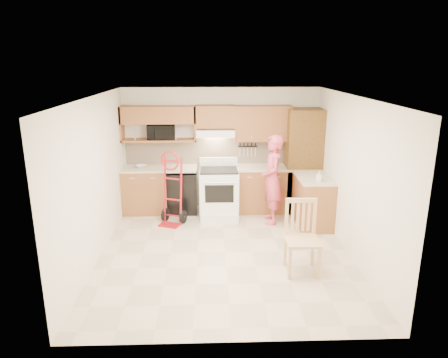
{
  "coord_description": "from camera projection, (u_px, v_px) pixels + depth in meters",
  "views": [
    {
      "loc": [
        -0.23,
        -6.16,
        3.02
      ],
      "look_at": [
        0.0,
        0.5,
        1.1
      ],
      "focal_mm": 33.2,
      "sensor_mm": 36.0,
      "label": 1
    }
  ],
  "objects": [
    {
      "name": "wall_left",
      "position": [
        94.0,
        180.0,
        6.35
      ],
      "size": [
        0.02,
        4.5,
        2.5
      ],
      "primitive_type": "cube",
      "color": "white",
      "rests_on": "ground"
    },
    {
      "name": "pantry_tall",
      "position": [
        303.0,
        161.0,
        8.4
      ],
      "size": [
        0.7,
        0.6,
        2.1
      ],
      "primitive_type": "cube",
      "color": "brown",
      "rests_on": "ground"
    },
    {
      "name": "countertop_right",
      "position": [
        262.0,
        167.0,
        8.41
      ],
      "size": [
        1.14,
        0.63,
        0.04
      ],
      "primitive_type": "cube",
      "color": "beige",
      "rests_on": "lower_cab_right"
    },
    {
      "name": "hand_truck",
      "position": [
        171.0,
        192.0,
        7.75
      ],
      "size": [
        0.64,
        0.61,
        1.29
      ],
      "primitive_type": null,
      "rotation": [
        0.0,
        0.0,
        -0.36
      ],
      "color": "red",
      "rests_on": "ground"
    },
    {
      "name": "backsplash",
      "position": [
        221.0,
        151.0,
        8.58
      ],
      "size": [
        3.92,
        0.03,
        0.55
      ],
      "primitive_type": "cube",
      "color": "beige",
      "rests_on": "wall_back"
    },
    {
      "name": "upper_cab_center",
      "position": [
        215.0,
        116.0,
        8.22
      ],
      "size": [
        0.76,
        0.33,
        0.44
      ],
      "primitive_type": "cube",
      "color": "brown",
      "rests_on": "wall_back"
    },
    {
      "name": "range",
      "position": [
        219.0,
        189.0,
        8.18
      ],
      "size": [
        0.76,
        1.01,
        1.13
      ],
      "primitive_type": null,
      "color": "white",
      "rests_on": "ground"
    },
    {
      "name": "countertop_return",
      "position": [
        314.0,
        178.0,
        7.67
      ],
      "size": [
        0.63,
        1.0,
        0.04
      ],
      "primitive_type": "cube",
      "color": "beige",
      "rests_on": "cab_return_right"
    },
    {
      "name": "range_hood",
      "position": [
        215.0,
        132.0,
        8.25
      ],
      "size": [
        0.76,
        0.46,
        0.14
      ],
      "primitive_type": "cube",
      "color": "white",
      "rests_on": "wall_back"
    },
    {
      "name": "upper_shelf_mw",
      "position": [
        159.0,
        140.0,
        8.32
      ],
      "size": [
        1.5,
        0.33,
        0.04
      ],
      "primitive_type": "cube",
      "color": "brown",
      "rests_on": "wall_back"
    },
    {
      "name": "wall_front",
      "position": [
        233.0,
        239.0,
        4.25
      ],
      "size": [
        4.0,
        0.02,
        2.5
      ],
      "primitive_type": "cube",
      "color": "white",
      "rests_on": "ground"
    },
    {
      "name": "cab_return_right",
      "position": [
        313.0,
        202.0,
        7.8
      ],
      "size": [
        0.6,
        1.0,
        0.9
      ],
      "primitive_type": "cube",
      "color": "brown",
      "rests_on": "ground"
    },
    {
      "name": "knife_strip",
      "position": [
        248.0,
        149.0,
        8.56
      ],
      "size": [
        0.4,
        0.05,
        0.29
      ],
      "primitive_type": null,
      "color": "black",
      "rests_on": "backsplash"
    },
    {
      "name": "lower_cab_left",
      "position": [
        146.0,
        191.0,
        8.46
      ],
      "size": [
        0.9,
        0.6,
        0.9
      ],
      "primitive_type": "cube",
      "color": "brown",
      "rests_on": "ground"
    },
    {
      "name": "ceiling",
      "position": [
        225.0,
        96.0,
        6.07
      ],
      "size": [
        4.0,
        4.5,
        0.02
      ],
      "primitive_type": "cube",
      "color": "white",
      "rests_on": "ground"
    },
    {
      "name": "wall_back",
      "position": [
        221.0,
        149.0,
        8.59
      ],
      "size": [
        4.0,
        0.02,
        2.5
      ],
      "primitive_type": "cube",
      "color": "white",
      "rests_on": "ground"
    },
    {
      "name": "upper_cab_right",
      "position": [
        263.0,
        123.0,
        8.29
      ],
      "size": [
        1.14,
        0.33,
        0.7
      ],
      "primitive_type": "cube",
      "color": "brown",
      "rests_on": "wall_back"
    },
    {
      "name": "dishwasher",
      "position": [
        183.0,
        191.0,
        8.49
      ],
      "size": [
        0.6,
        0.6,
        0.85
      ],
      "primitive_type": "cube",
      "color": "black",
      "rests_on": "ground"
    },
    {
      "name": "countertop_left",
      "position": [
        160.0,
        168.0,
        8.34
      ],
      "size": [
        1.5,
        0.63,
        0.04
      ],
      "primitive_type": "cube",
      "color": "beige",
      "rests_on": "lower_cab_left"
    },
    {
      "name": "dining_chair",
      "position": [
        303.0,
        238.0,
        5.99
      ],
      "size": [
        0.49,
        0.53,
        1.07
      ],
      "primitive_type": null,
      "rotation": [
        0.0,
        0.0,
        -0.02
      ],
      "color": "#D4B47A",
      "rests_on": "ground"
    },
    {
      "name": "upper_cab_left",
      "position": [
        158.0,
        115.0,
        8.18
      ],
      "size": [
        1.5,
        0.33,
        0.34
      ],
      "primitive_type": "cube",
      "color": "brown",
      "rests_on": "wall_back"
    },
    {
      "name": "wall_right",
      "position": [
        353.0,
        177.0,
        6.48
      ],
      "size": [
        0.02,
        4.5,
        2.5
      ],
      "primitive_type": "cube",
      "color": "white",
      "rests_on": "ground"
    },
    {
      "name": "microwave",
      "position": [
        161.0,
        132.0,
        8.27
      ],
      "size": [
        0.56,
        0.39,
        0.3
      ],
      "primitive_type": "imported",
      "rotation": [
        0.0,
        0.0,
        0.05
      ],
      "color": "black",
      "rests_on": "upper_shelf_mw"
    },
    {
      "name": "bowl",
      "position": [
        141.0,
        166.0,
        8.31
      ],
      "size": [
        0.25,
        0.25,
        0.05
      ],
      "primitive_type": "imported",
      "rotation": [
        0.0,
        0.0,
        -0.21
      ],
      "color": "white",
      "rests_on": "countertop_left"
    },
    {
      "name": "lower_cab_right",
      "position": [
        262.0,
        189.0,
        8.54
      ],
      "size": [
        1.14,
        0.6,
        0.9
      ],
      "primitive_type": "cube",
      "color": "brown",
      "rests_on": "ground"
    },
    {
      "name": "floor",
      "position": [
        225.0,
        253.0,
        6.77
      ],
      "size": [
        4.0,
        4.5,
        0.02
      ],
      "primitive_type": "cube",
      "color": "beige",
      "rests_on": "ground"
    },
    {
      "name": "soap_bottle",
      "position": [
        319.0,
        176.0,
        7.34
      ],
      "size": [
        0.12,
        0.12,
        0.2
      ],
      "primitive_type": "imported",
      "rotation": [
        0.0,
        0.0,
        -0.43
      ],
      "color": "white",
      "rests_on": "countertop_return"
    },
    {
      "name": "person",
      "position": [
        272.0,
        179.0,
        7.8
      ],
      "size": [
        0.42,
        0.63,
        1.71
      ],
      "primitive_type": "imported",
      "rotation": [
        0.0,
        0.0,
        -1.56
      ],
      "color": "#C94355",
      "rests_on": "ground"
    }
  ]
}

